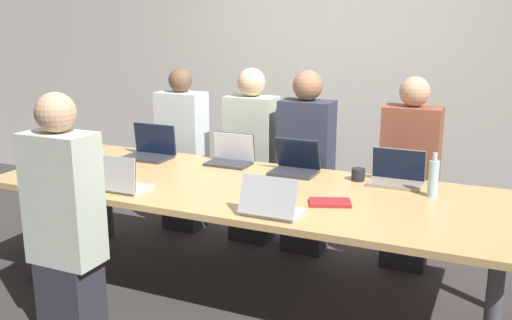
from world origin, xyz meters
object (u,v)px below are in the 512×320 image
person_far_right (409,177)px  stapler (287,191)px  laptop_far_midleft (231,155)px  laptop_far_left (151,148)px  bottle_near_left (100,166)px  person_far_center (306,165)px  person_near_left (65,221)px  person_far_midleft (251,158)px  laptop_far_center (295,163)px  laptop_near_midright (271,204)px  person_far_left (183,153)px  laptop_near_left (118,180)px  laptop_far_right (397,174)px  bottle_far_right (433,178)px  cup_far_right (358,175)px

person_far_right → stapler: size_ratio=9.03×
laptop_far_midleft → laptop_far_left: size_ratio=0.89×
bottle_near_left → person_far_right: (1.80, 1.19, -0.17)m
person_far_center → person_near_left: person_far_center is taller
person_far_midleft → stapler: person_far_midleft is taller
bottle_near_left → laptop_far_left: size_ratio=0.71×
laptop_far_center → laptop_far_left: (-1.18, -0.03, 0.00)m
laptop_near_midright → person_far_right: person_far_right is taller
person_far_left → person_far_midleft: bearing=0.1°
person_far_center → laptop_near_left: size_ratio=4.31×
laptop_near_midright → laptop_far_right: (0.51, 0.91, 0.00)m
person_far_midleft → laptop_far_left: size_ratio=3.89×
person_far_right → person_far_left: (-1.91, 0.01, -0.01)m
laptop_near_left → person_far_right: size_ratio=0.23×
person_near_left → person_far_right: (1.60, 1.75, -0.01)m
bottle_far_right → person_far_left: size_ratio=0.20×
person_near_left → person_far_right: person_near_left is taller
person_far_midleft → laptop_near_midright: bearing=-61.2°
person_far_left → laptop_far_left: bearing=-87.8°
person_far_center → person_near_left: bearing=-115.4°
bottle_far_right → stapler: bottle_far_right is taller
person_far_center → person_far_right: 0.78m
laptop_near_left → person_far_midleft: 1.36m
person_far_right → laptop_far_left: bearing=-165.9°
laptop_far_center → laptop_far_left: bearing=-178.4°
laptop_far_right → person_far_center: bearing=152.6°
person_far_left → stapler: person_far_left is taller
laptop_far_right → stapler: 0.77m
person_far_center → laptop_far_right: 0.87m
person_near_left → laptop_far_midleft: 1.41m
person_far_midleft → bottle_near_left: bearing=-114.2°
person_far_right → person_far_left: size_ratio=1.01×
cup_far_right → bottle_far_right: bottle_far_right is taller
bottle_far_right → bottle_near_left: bearing=-164.3°
person_far_center → laptop_near_midright: bearing=-78.9°
bottle_near_left → laptop_far_left: bearing=97.2°
laptop_far_center → person_near_left: (-0.89, -1.31, -0.12)m
person_far_midleft → stapler: bearing=-54.6°
laptop_far_right → person_far_right: bearing=88.1°
laptop_far_left → person_far_center: bearing=22.1°
bottle_near_left → stapler: bottle_near_left is taller
bottle_near_left → bottle_far_right: size_ratio=0.95×
cup_far_right → person_far_left: (-1.65, 0.46, -0.11)m
laptop_far_midleft → laptop_near_midright: bearing=-52.6°
laptop_near_midright → cup_far_right: laptop_near_midright is taller
laptop_far_left → person_far_left: bearing=92.2°
laptop_near_left → laptop_far_left: laptop_far_left is taller
laptop_near_midright → stapler: size_ratio=2.08×
laptop_far_right → laptop_far_center: bearing=-178.3°
bottle_far_right → stapler: bearing=-157.4°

